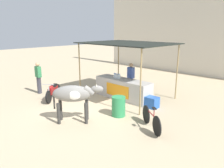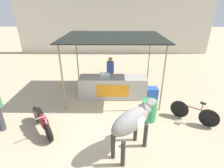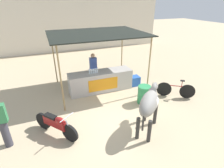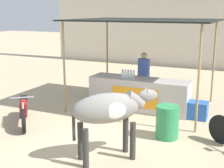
% 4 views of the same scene
% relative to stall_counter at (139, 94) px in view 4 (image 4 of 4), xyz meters
% --- Properties ---
extents(ground_plane, '(60.00, 60.00, 0.00)m').
position_rel_stall_counter_xyz_m(ground_plane, '(0.00, -2.20, -0.48)').
color(ground_plane, tan).
extents(stall_counter, '(3.00, 0.82, 0.96)m').
position_rel_stall_counter_xyz_m(stall_counter, '(0.00, 0.00, 0.00)').
color(stall_counter, '#B2ADA8').
rests_on(stall_counter, ground).
extents(stall_awning, '(4.20, 3.20, 2.69)m').
position_rel_stall_counter_xyz_m(stall_awning, '(0.00, 0.30, 2.10)').
color(stall_awning, black).
rests_on(stall_awning, ground).
extents(water_bottle_row, '(0.43, 0.07, 0.25)m').
position_rel_stall_counter_xyz_m(water_bottle_row, '(-0.35, -0.05, 0.59)').
color(water_bottle_row, silver).
rests_on(water_bottle_row, stall_counter).
extents(vendor_behind_counter, '(0.34, 0.22, 1.65)m').
position_rel_stall_counter_xyz_m(vendor_behind_counter, '(-0.13, 0.75, 0.37)').
color(vendor_behind_counter, '#383842').
rests_on(vendor_behind_counter, ground).
extents(cooler_box, '(0.60, 0.44, 0.48)m').
position_rel_stall_counter_xyz_m(cooler_box, '(1.73, -0.10, -0.24)').
color(cooler_box, blue).
rests_on(cooler_box, ground).
extents(water_barrel, '(0.54, 0.54, 0.78)m').
position_rel_stall_counter_xyz_m(water_barrel, '(1.34, -1.78, -0.09)').
color(water_barrel, '#2D8C51').
rests_on(water_barrel, ground).
extents(cow, '(1.54, 1.55, 1.44)m').
position_rel_stall_counter_xyz_m(cow, '(0.56, -3.30, 0.55)').
color(cow, gray).
rests_on(cow, ground).
extents(motorcycle_parked, '(1.19, 1.46, 0.90)m').
position_rel_stall_counter_xyz_m(motorcycle_parked, '(-2.31, -2.46, -0.05)').
color(motorcycle_parked, black).
rests_on(motorcycle_parked, ground).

